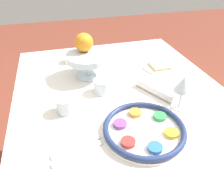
{
  "coord_description": "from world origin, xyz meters",
  "views": [
    {
      "loc": [
        -0.7,
        0.26,
        1.31
      ],
      "look_at": [
        0.03,
        0.06,
        0.8
      ],
      "focal_mm": 35.0,
      "sensor_mm": 36.0,
      "label": 1
    }
  ],
  "objects_px": {
    "seder_plate": "(145,129)",
    "orange_fruit": "(84,42)",
    "bread_plate": "(159,67)",
    "wine_glass": "(183,85)",
    "cup_mid": "(74,56)",
    "cup_near": "(102,86)",
    "napkin_roll": "(155,90)",
    "fruit_stand": "(88,59)",
    "cup_far": "(66,105)"
  },
  "relations": [
    {
      "from": "seder_plate",
      "to": "orange_fruit",
      "type": "height_order",
      "value": "orange_fruit"
    },
    {
      "from": "bread_plate",
      "to": "wine_glass",
      "type": "bearing_deg",
      "value": 167.7
    },
    {
      "from": "seder_plate",
      "to": "cup_mid",
      "type": "xyz_separation_m",
      "value": [
        0.63,
        0.17,
        0.02
      ]
    },
    {
      "from": "bread_plate",
      "to": "cup_mid",
      "type": "bearing_deg",
      "value": 64.77
    },
    {
      "from": "seder_plate",
      "to": "wine_glass",
      "type": "xyz_separation_m",
      "value": [
        0.1,
        -0.19,
        0.09
      ]
    },
    {
      "from": "cup_near",
      "to": "cup_mid",
      "type": "height_order",
      "value": "same"
    },
    {
      "from": "seder_plate",
      "to": "napkin_roll",
      "type": "xyz_separation_m",
      "value": [
        0.21,
        -0.14,
        0.01
      ]
    },
    {
      "from": "fruit_stand",
      "to": "cup_near",
      "type": "relative_size",
      "value": 2.85
    },
    {
      "from": "wine_glass",
      "to": "cup_near",
      "type": "distance_m",
      "value": 0.34
    },
    {
      "from": "wine_glass",
      "to": "cup_near",
      "type": "height_order",
      "value": "wine_glass"
    },
    {
      "from": "wine_glass",
      "to": "cup_far",
      "type": "distance_m",
      "value": 0.46
    },
    {
      "from": "seder_plate",
      "to": "cup_near",
      "type": "relative_size",
      "value": 3.87
    },
    {
      "from": "wine_glass",
      "to": "napkin_roll",
      "type": "distance_m",
      "value": 0.15
    },
    {
      "from": "bread_plate",
      "to": "napkin_roll",
      "type": "distance_m",
      "value": 0.26
    },
    {
      "from": "wine_glass",
      "to": "cup_near",
      "type": "relative_size",
      "value": 1.92
    },
    {
      "from": "bread_plate",
      "to": "napkin_roll",
      "type": "height_order",
      "value": "napkin_roll"
    },
    {
      "from": "cup_near",
      "to": "cup_far",
      "type": "height_order",
      "value": "same"
    },
    {
      "from": "bread_plate",
      "to": "cup_far",
      "type": "relative_size",
      "value": 2.32
    },
    {
      "from": "cup_mid",
      "to": "cup_far",
      "type": "relative_size",
      "value": 1.0
    },
    {
      "from": "cup_mid",
      "to": "cup_far",
      "type": "xyz_separation_m",
      "value": [
        -0.44,
        0.09,
        0.0
      ]
    },
    {
      "from": "wine_glass",
      "to": "orange_fruit",
      "type": "relative_size",
      "value": 1.59
    },
    {
      "from": "wine_glass",
      "to": "cup_mid",
      "type": "height_order",
      "value": "wine_glass"
    },
    {
      "from": "fruit_stand",
      "to": "cup_far",
      "type": "bearing_deg",
      "value": 151.95
    },
    {
      "from": "wine_glass",
      "to": "cup_mid",
      "type": "bearing_deg",
      "value": 33.68
    },
    {
      "from": "orange_fruit",
      "to": "cup_near",
      "type": "bearing_deg",
      "value": -168.87
    },
    {
      "from": "cup_mid",
      "to": "fruit_stand",
      "type": "bearing_deg",
      "value": -164.56
    },
    {
      "from": "fruit_stand",
      "to": "bread_plate",
      "type": "relative_size",
      "value": 1.23
    },
    {
      "from": "seder_plate",
      "to": "wine_glass",
      "type": "relative_size",
      "value": 2.02
    },
    {
      "from": "wine_glass",
      "to": "cup_mid",
      "type": "relative_size",
      "value": 1.92
    },
    {
      "from": "seder_plate",
      "to": "cup_far",
      "type": "distance_m",
      "value": 0.32
    },
    {
      "from": "cup_near",
      "to": "cup_far",
      "type": "bearing_deg",
      "value": 120.11
    },
    {
      "from": "seder_plate",
      "to": "orange_fruit",
      "type": "xyz_separation_m",
      "value": [
        0.49,
        0.13,
        0.15
      ]
    },
    {
      "from": "orange_fruit",
      "to": "fruit_stand",
      "type": "bearing_deg",
      "value": -166.26
    },
    {
      "from": "cup_far",
      "to": "napkin_roll",
      "type": "bearing_deg",
      "value": -87.0
    },
    {
      "from": "orange_fruit",
      "to": "cup_mid",
      "type": "distance_m",
      "value": 0.2
    },
    {
      "from": "seder_plate",
      "to": "cup_mid",
      "type": "relative_size",
      "value": 3.87
    },
    {
      "from": "orange_fruit",
      "to": "bread_plate",
      "type": "bearing_deg",
      "value": -98.45
    },
    {
      "from": "bread_plate",
      "to": "cup_mid",
      "type": "height_order",
      "value": "cup_mid"
    },
    {
      "from": "wine_glass",
      "to": "fruit_stand",
      "type": "relative_size",
      "value": 0.67
    },
    {
      "from": "wine_glass",
      "to": "napkin_roll",
      "type": "height_order",
      "value": "wine_glass"
    },
    {
      "from": "napkin_roll",
      "to": "cup_far",
      "type": "distance_m",
      "value": 0.39
    },
    {
      "from": "wine_glass",
      "to": "cup_near",
      "type": "bearing_deg",
      "value": 55.44
    },
    {
      "from": "cup_mid",
      "to": "wine_glass",
      "type": "bearing_deg",
      "value": -146.32
    },
    {
      "from": "bread_plate",
      "to": "seder_plate",
      "type": "bearing_deg",
      "value": 148.65
    },
    {
      "from": "seder_plate",
      "to": "wine_glass",
      "type": "height_order",
      "value": "wine_glass"
    },
    {
      "from": "wine_glass",
      "to": "napkin_roll",
      "type": "relative_size",
      "value": 0.73
    },
    {
      "from": "wine_glass",
      "to": "orange_fruit",
      "type": "bearing_deg",
      "value": 38.93
    },
    {
      "from": "fruit_stand",
      "to": "napkin_roll",
      "type": "height_order",
      "value": "fruit_stand"
    },
    {
      "from": "wine_glass",
      "to": "orange_fruit",
      "type": "xyz_separation_m",
      "value": [
        0.39,
        0.32,
        0.06
      ]
    },
    {
      "from": "fruit_stand",
      "to": "cup_far",
      "type": "xyz_separation_m",
      "value": [
        -0.26,
        0.14,
        -0.06
      ]
    }
  ]
}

